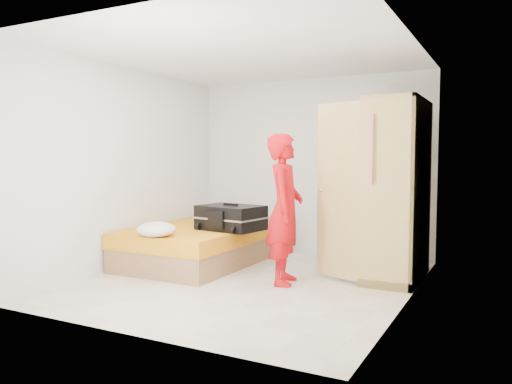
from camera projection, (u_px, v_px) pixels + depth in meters
The scene contains 7 objects.
room at pixel (248, 169), 5.70m from camera, with size 4.00×4.02×2.60m.
bed at pixel (197, 245), 6.70m from camera, with size 1.42×2.02×0.50m.
wardrobe at pixel (393, 195), 5.82m from camera, with size 1.14×1.20×2.10m.
person at pixel (285, 209), 5.63m from camera, with size 0.62×0.41×1.70m, color red.
suitcase at pixel (231, 218), 6.43m from camera, with size 0.89×0.71×0.34m.
round_cushion at pixel (156, 229), 5.86m from camera, with size 0.46×0.46×0.17m, color white.
pillow at pixel (237, 217), 7.37m from camera, with size 0.56×0.28×0.10m, color white.
Camera 1 is at (2.70, -5.03, 1.43)m, focal length 35.00 mm.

